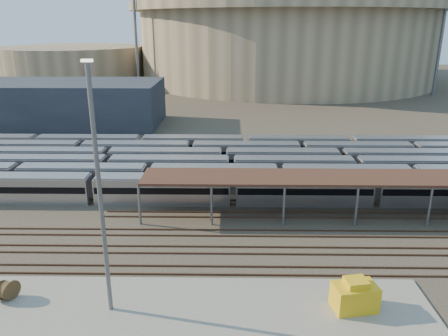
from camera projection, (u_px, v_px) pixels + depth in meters
ground at (206, 229)px, 51.28m from camera, size 420.00×420.00×0.00m
apron at (138, 308)px, 37.10m from camera, size 50.00×9.00×0.20m
subway_trains at (213, 166)px, 68.24m from camera, size 126.40×23.90×3.60m
inspection_shed at (388, 179)px, 53.16m from camera, size 60.30×6.00×5.30m
empty_tracks at (204, 250)px, 46.51m from camera, size 170.00×9.62×0.18m
stadium at (285, 39)px, 178.35m from camera, size 124.00×124.00×32.50m
secondary_arena at (73, 65)px, 173.14m from camera, size 56.00×56.00×14.00m
service_building at (70, 103)px, 102.33m from camera, size 42.00×20.00×10.00m
floodlight_0 at (135, 29)px, 149.40m from camera, size 4.00×1.00×38.40m
floodlight_2 at (443, 30)px, 138.45m from camera, size 4.00×1.00×38.40m
floodlight_3 at (203, 28)px, 196.49m from camera, size 4.00×1.00×38.40m
cable_reel_east at (7, 290)px, 37.84m from camera, size 1.62×2.00×1.76m
yard_light_pole at (100, 195)px, 33.49m from camera, size 0.82×0.36×20.53m
yellow_equipment at (355, 297)px, 36.51m from camera, size 3.93×2.85×2.24m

